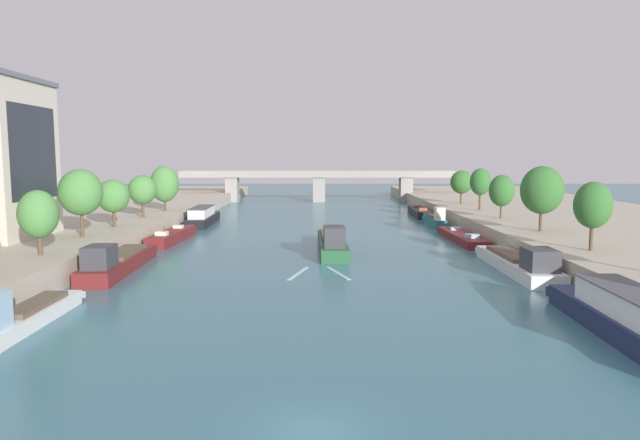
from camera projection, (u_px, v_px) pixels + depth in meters
ground_plane at (316, 433)px, 21.83m from camera, size 400.00×400.00×0.00m
quay_left at (37, 227)px, 76.48m from camera, size 36.00×170.00×2.22m
quay_right at (604, 227)px, 76.23m from camera, size 36.00×170.00×2.22m
barge_midriver at (334, 242)px, 63.43m from camera, size 3.31×17.72×3.45m
wake_behind_barge at (320, 273)px, 51.61m from camera, size 5.60×5.95×0.03m
moored_boat_left_upstream at (24, 315)px, 34.77m from camera, size 2.14×12.63×3.09m
moored_boat_left_midway at (120, 261)px, 52.30m from camera, size 3.59×16.44×3.19m
moored_boat_left_near at (174, 236)px, 71.15m from camera, size 3.01×14.66×2.41m
moored_boat_left_gap_after at (205, 217)px, 88.65m from camera, size 3.44×15.71×2.81m
moored_boat_right_midway at (631, 318)px, 33.07m from camera, size 3.79×16.86×2.92m
moored_boat_right_downstream at (521, 263)px, 51.88m from camera, size 3.26×16.57×2.98m
moored_boat_right_second at (464, 237)px, 71.47m from camera, size 3.24×15.69×2.07m
moored_boat_right_end at (437, 220)px, 86.30m from camera, size 1.90×10.39×3.16m
moored_boat_right_near at (421, 212)px, 101.35m from camera, size 2.97×14.34×2.40m
tree_left_third at (40, 214)px, 48.07m from camera, size 3.31×3.31×5.59m
tree_left_end_of_row at (83, 192)px, 58.77m from camera, size 4.46×4.46×7.12m
tree_left_midway at (115, 196)px, 67.37m from camera, size 3.79×3.79×5.71m
tree_left_second at (144, 190)px, 78.06m from camera, size 3.84×3.84×5.85m
tree_left_by_lamp at (166, 184)px, 87.54m from camera, size 4.33×4.33×6.93m
tree_right_past_mid at (595, 205)px, 50.21m from camera, size 3.29×3.29×6.20m
tree_right_midway at (544, 190)px, 63.26m from camera, size 4.70×4.70×7.35m
tree_right_distant at (504, 191)px, 76.66m from camera, size 3.39×3.39×5.93m
tree_right_far at (482, 182)px, 88.11m from camera, size 3.23×3.23×6.57m
tree_right_nearest at (463, 182)px, 100.90m from camera, size 3.91×3.91×5.93m
bridge_far at (321, 182)px, 132.27m from camera, size 64.78×4.40×7.25m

